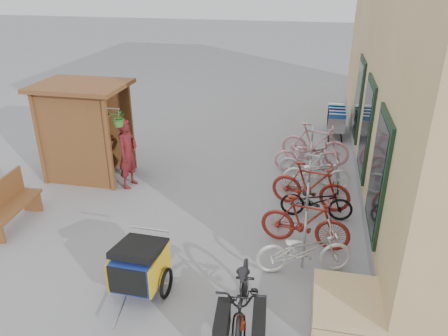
% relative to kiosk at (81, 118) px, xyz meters
% --- Properties ---
extents(ground, '(80.00, 80.00, 0.00)m').
position_rel_kiosk_xyz_m(ground, '(3.28, -2.47, -1.55)').
color(ground, gray).
extents(kiosk, '(2.49, 1.65, 2.40)m').
position_rel_kiosk_xyz_m(kiosk, '(0.00, 0.00, 0.00)').
color(kiosk, brown).
rests_on(kiosk, ground).
extents(bike_rack, '(0.05, 5.35, 0.86)m').
position_rel_kiosk_xyz_m(bike_rack, '(5.58, -0.07, -1.04)').
color(bike_rack, '#A5A8AD').
rests_on(bike_rack, ground).
extents(pallet_stack, '(1.00, 1.20, 0.40)m').
position_rel_kiosk_xyz_m(pallet_stack, '(6.28, -3.87, -1.34)').
color(pallet_stack, tan).
rests_on(pallet_stack, ground).
extents(bench, '(0.59, 1.61, 1.00)m').
position_rel_kiosk_xyz_m(bench, '(-0.40, -2.55, -1.04)').
color(bench, brown).
rests_on(bench, ground).
extents(shopping_carts, '(0.53, 1.78, 0.95)m').
position_rel_kiosk_xyz_m(shopping_carts, '(6.28, 4.51, -1.00)').
color(shopping_carts, silver).
rests_on(shopping_carts, ground).
extents(child_trailer, '(0.97, 1.62, 0.95)m').
position_rel_kiosk_xyz_m(child_trailer, '(3.00, -3.91, -1.02)').
color(child_trailer, navy).
rests_on(child_trailer, ground).
extents(cargo_bike, '(0.86, 1.99, 1.01)m').
position_rel_kiosk_xyz_m(cargo_bike, '(4.77, -4.33, -1.05)').
color(cargo_bike, black).
rests_on(cargo_bike, ground).
extents(person_kiosk, '(0.50, 0.68, 1.72)m').
position_rel_kiosk_xyz_m(person_kiosk, '(1.29, -0.32, -0.69)').
color(person_kiosk, maroon).
rests_on(person_kiosk, ground).
extents(bike_0, '(1.78, 1.00, 0.89)m').
position_rel_kiosk_xyz_m(bike_0, '(5.59, -2.83, -1.11)').
color(bike_0, white).
rests_on(bike_0, ground).
extents(bike_1, '(1.77, 0.74, 1.03)m').
position_rel_kiosk_xyz_m(bike_1, '(5.57, -2.01, -1.04)').
color(bike_1, maroon).
rests_on(bike_1, ground).
extents(bike_2, '(1.52, 0.54, 0.80)m').
position_rel_kiosk_xyz_m(bike_2, '(5.77, -0.92, -1.15)').
color(bike_2, black).
rests_on(bike_2, ground).
extents(bike_3, '(1.82, 0.82, 1.05)m').
position_rel_kiosk_xyz_m(bike_3, '(5.63, -0.48, -1.02)').
color(bike_3, maroon).
rests_on(bike_3, ground).
extents(bike_4, '(1.65, 0.70, 0.84)m').
position_rel_kiosk_xyz_m(bike_4, '(5.75, 0.44, -1.13)').
color(bike_4, white).
rests_on(bike_4, ground).
extents(bike_5, '(1.60, 0.76, 0.93)m').
position_rel_kiosk_xyz_m(bike_5, '(5.55, 0.75, -1.09)').
color(bike_5, '#B7B6BB').
rests_on(bike_5, ground).
extents(bike_6, '(1.75, 0.76, 0.89)m').
position_rel_kiosk_xyz_m(bike_6, '(5.49, 1.44, -1.11)').
color(bike_6, '#D18792').
rests_on(bike_6, ground).
extents(bike_7, '(1.93, 0.89, 1.12)m').
position_rel_kiosk_xyz_m(bike_7, '(5.67, 2.03, -0.99)').
color(bike_7, '#D18792').
rests_on(bike_7, ground).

